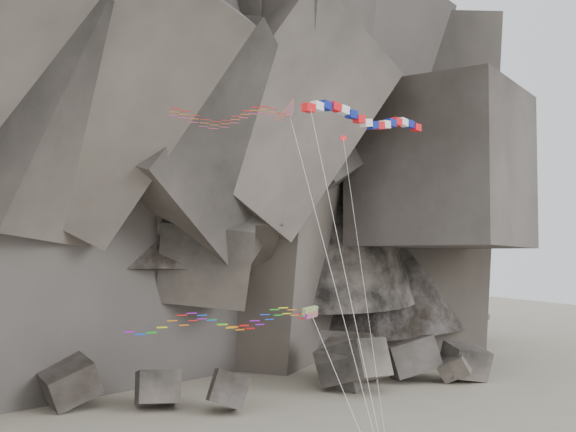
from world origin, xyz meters
name	(u,v)px	position (x,y,z in m)	size (l,w,h in m)	color
headland	(101,75)	(0.00, 70.00, 42.00)	(110.00, 70.00, 84.00)	#5D534C
boulder_field	(239,379)	(7.74, 33.60, 2.06)	(66.98, 15.48, 7.64)	#47423F
delta_kite	(226,115)	(-5.09, 4.62, 25.35)	(10.30, 10.75, 25.36)	red
banner_kite	(368,119)	(5.81, 4.53, 25.89)	(12.94, 13.02, 25.07)	red
parafoil_kite	(216,320)	(-7.24, 0.60, 12.45)	(14.10, 6.61, 11.59)	#E3F80D
pennant_kite	(355,224)	(2.25, 0.52, 18.20)	(1.74, 8.35, 22.71)	red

